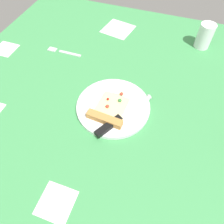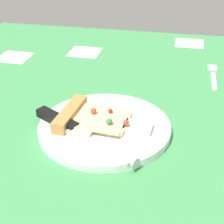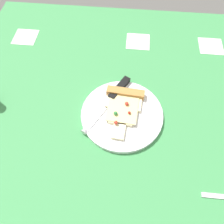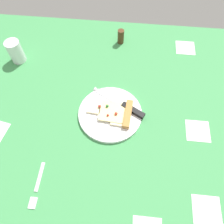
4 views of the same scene
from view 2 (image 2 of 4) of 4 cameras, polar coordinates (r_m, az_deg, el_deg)
name	(u,v)px [view 2 (image 2 of 4)]	position (r cm, az deg, el deg)	size (l,w,h in cm)	color
ground_plane	(137,130)	(68.62, 4.21, -2.98)	(122.09, 122.09, 3.00)	#3D8C4C
plate	(105,127)	(65.12, -1.25, -2.57)	(25.23, 25.23, 1.45)	silver
pizza_slice	(92,119)	(65.03, -3.44, -1.10)	(12.16, 17.94, 2.49)	beige
knife	(74,129)	(62.53, -6.42, -2.87)	(13.48, 22.00, 2.45)	silver
fork	(213,75)	(91.42, 16.60, 6.04)	(15.30, 2.40, 0.80)	silver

